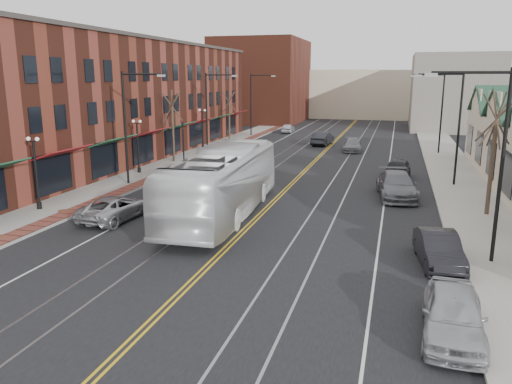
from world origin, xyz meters
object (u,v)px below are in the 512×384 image
Objects in this scene: parked_suv at (115,208)px; parked_car_d at (397,169)px; parked_car_b at (439,249)px; transit_bus at (223,183)px; parked_car_c at (397,185)px; parked_car_a at (453,314)px.

parked_car_d reaches higher than parked_suv.
transit_bus is at bearing 149.45° from parked_car_b.
parked_car_c is at bearing -86.06° from parked_car_d.
parked_suv is at bearing 164.38° from parked_car_b.
transit_bus is at bearing 138.57° from parked_car_a.
parked_car_c reaches higher than parked_suv.
transit_bus reaches higher than parked_suv.
parked_car_d is at bearing -129.95° from parked_suv.
parked_car_a reaches higher than parked_suv.
transit_bus reaches higher than parked_car_a.
parked_car_a is at bearing -91.54° from parked_car_c.
parked_suv is 18.88m from parked_car_a.
parked_car_d reaches higher than parked_car_a.
parked_car_a is (16.80, -8.62, 0.08)m from parked_suv.
parked_car_a is at bearing -97.38° from parked_car_b.
transit_bus reaches higher than parked_car_c.
parked_car_b is at bearing 92.87° from parked_car_a.
parked_car_d reaches higher than parked_car_b.
parked_car_a is 18.36m from parked_car_c.
transit_bus reaches higher than parked_car_d.
parked_car_d is (-1.80, 24.46, 0.04)m from parked_car_a.
parked_car_b is at bearing -80.43° from parked_car_d.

